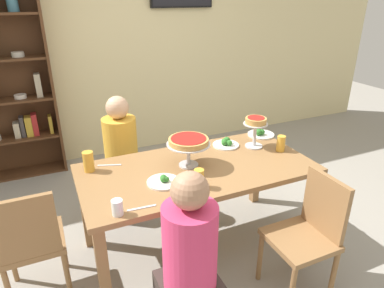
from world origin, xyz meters
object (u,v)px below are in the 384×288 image
(diner_far_left, at_px, (123,165))
(cutlery_knife_near, at_px, (142,208))
(deep_dish_pizza_stand, at_px, (188,143))
(cutlery_fork_near, at_px, (109,165))
(dining_table, at_px, (197,177))
(personal_pizza_stand, at_px, (255,125))
(salad_plate_near_diner, at_px, (226,143))
(beer_glass_amber_spare, at_px, (199,179))
(salad_plate_far_diner, at_px, (164,181))
(beer_glass_amber_short, at_px, (88,162))
(salad_plate_spare, at_px, (260,133))
(chair_near_right, at_px, (309,230))
(water_glass_clear_near, at_px, (117,207))
(beer_glass_amber_tall, at_px, (281,144))
(diner_near_left, at_px, (190,276))
(chair_head_west, at_px, (31,241))

(diner_far_left, relative_size, cutlery_knife_near, 6.39)
(deep_dish_pizza_stand, bearing_deg, cutlery_knife_near, -140.51)
(diner_far_left, xyz_separation_m, cutlery_fork_near, (-0.19, -0.45, 0.25))
(dining_table, relative_size, personal_pizza_stand, 6.63)
(salad_plate_near_diner, xyz_separation_m, beer_glass_amber_spare, (-0.51, -0.53, 0.04))
(salad_plate_far_diner, xyz_separation_m, beer_glass_amber_short, (-0.44, 0.39, 0.06))
(dining_table, xyz_separation_m, deep_dish_pizza_stand, (-0.05, 0.05, 0.28))
(cutlery_fork_near, height_order, cutlery_knife_near, same)
(salad_plate_far_diner, xyz_separation_m, cutlery_knife_near, (-0.23, -0.23, -0.01))
(dining_table, distance_m, beer_glass_amber_spare, 0.34)
(deep_dish_pizza_stand, xyz_separation_m, salad_plate_far_diner, (-0.26, -0.17, -0.17))
(salad_plate_far_diner, distance_m, salad_plate_spare, 1.21)
(salad_plate_near_diner, relative_size, salad_plate_spare, 0.93)
(personal_pizza_stand, bearing_deg, salad_plate_far_diner, -163.91)
(chair_near_right, xyz_separation_m, salad_plate_spare, (0.30, 1.04, 0.28))
(beer_glass_amber_short, bearing_deg, water_glass_clear_near, -83.99)
(salad_plate_spare, height_order, cutlery_fork_near, salad_plate_spare)
(salad_plate_far_diner, bearing_deg, cutlery_knife_near, -134.25)
(beer_glass_amber_tall, xyz_separation_m, beer_glass_amber_spare, (-0.87, -0.25, 0.00))
(diner_far_left, xyz_separation_m, diner_near_left, (0.02, -1.50, 0.00))
(diner_far_left, xyz_separation_m, beer_glass_amber_tall, (1.17, -0.77, 0.32))
(diner_near_left, xyz_separation_m, beer_glass_amber_spare, (0.28, 0.48, 0.32))
(salad_plate_spare, bearing_deg, diner_far_left, 161.31)
(personal_pizza_stand, height_order, cutlery_fork_near, personal_pizza_stand)
(diner_far_left, bearing_deg, beer_glass_amber_short, -35.73)
(dining_table, height_order, salad_plate_spare, salad_plate_spare)
(beer_glass_amber_tall, bearing_deg, deep_dish_pizza_stand, 174.95)
(chair_head_west, bearing_deg, personal_pizza_stand, 6.25)
(diner_far_left, xyz_separation_m, chair_head_west, (-0.79, -0.80, -0.01))
(chair_near_right, height_order, beer_glass_amber_tall, beer_glass_amber_tall)
(deep_dish_pizza_stand, height_order, salad_plate_spare, deep_dish_pizza_stand)
(water_glass_clear_near, bearing_deg, salad_plate_near_diner, 29.66)
(chair_near_right, height_order, water_glass_clear_near, chair_near_right)
(beer_glass_amber_spare, bearing_deg, beer_glass_amber_tall, 16.21)
(beer_glass_amber_tall, bearing_deg, personal_pizza_stand, 132.70)
(diner_far_left, distance_m, diner_near_left, 1.50)
(salad_plate_spare, distance_m, beer_glass_amber_spare, 1.10)
(water_glass_clear_near, bearing_deg, beer_glass_amber_short, 96.01)
(cutlery_fork_near, bearing_deg, dining_table, 173.02)
(personal_pizza_stand, xyz_separation_m, salad_plate_far_diner, (-0.92, -0.27, -0.18))
(diner_far_left, distance_m, personal_pizza_stand, 1.27)
(salad_plate_far_diner, height_order, beer_glass_amber_tall, beer_glass_amber_tall)
(salad_plate_near_diner, bearing_deg, beer_glass_amber_short, 179.25)
(salad_plate_near_diner, xyz_separation_m, salad_plate_spare, (0.41, 0.08, -0.00))
(diner_near_left, distance_m, salad_plate_spare, 1.64)
(salad_plate_far_diner, distance_m, beer_glass_amber_short, 0.59)
(salad_plate_near_diner, height_order, cutlery_knife_near, salad_plate_near_diner)
(dining_table, height_order, beer_glass_amber_short, beer_glass_amber_short)
(salad_plate_near_diner, xyz_separation_m, water_glass_clear_near, (-1.08, -0.62, 0.03))
(salad_plate_near_diner, bearing_deg, chair_near_right, -83.52)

